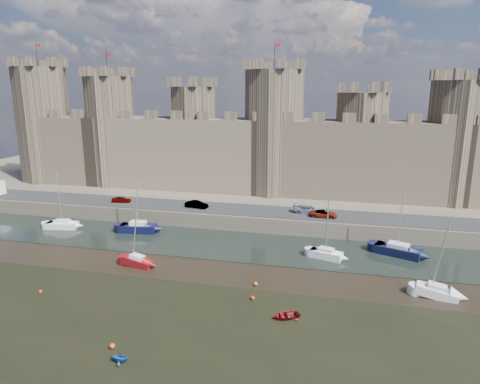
{
  "coord_description": "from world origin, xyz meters",
  "views": [
    {
      "loc": [
        14.78,
        -32.64,
        22.19
      ],
      "look_at": [
        1.72,
        22.0,
        8.55
      ],
      "focal_mm": 32.0,
      "sensor_mm": 36.0,
      "label": 1
    }
  ],
  "objects_px": {
    "sailboat_0": "(62,224)",
    "sailboat_1": "(138,227)",
    "car_3": "(324,214)",
    "sailboat_5": "(437,291)",
    "sailboat_4": "(137,261)",
    "sailboat_2": "(326,253)",
    "sailboat_3": "(398,250)",
    "car_2": "(308,209)",
    "car_0": "(121,200)",
    "car_1": "(197,205)",
    "dinghy_1": "(120,358)"
  },
  "relations": [
    {
      "from": "car_3",
      "to": "sailboat_4",
      "type": "bearing_deg",
      "value": 132.6
    },
    {
      "from": "car_3",
      "to": "sailboat_2",
      "type": "xyz_separation_m",
      "value": [
        0.88,
        -10.71,
        -2.32
      ]
    },
    {
      "from": "sailboat_4",
      "to": "car_2",
      "type": "bearing_deg",
      "value": 53.57
    },
    {
      "from": "sailboat_2",
      "to": "sailboat_4",
      "type": "height_order",
      "value": "sailboat_2"
    },
    {
      "from": "car_0",
      "to": "sailboat_0",
      "type": "distance_m",
      "value": 10.78
    },
    {
      "from": "car_1",
      "to": "car_2",
      "type": "relative_size",
      "value": 0.85
    },
    {
      "from": "sailboat_5",
      "to": "sailboat_0",
      "type": "bearing_deg",
      "value": 178.66
    },
    {
      "from": "sailboat_2",
      "to": "dinghy_1",
      "type": "distance_m",
      "value": 30.92
    },
    {
      "from": "car_3",
      "to": "sailboat_5",
      "type": "bearing_deg",
      "value": -142.44
    },
    {
      "from": "sailboat_4",
      "to": "sailboat_1",
      "type": "bearing_deg",
      "value": 123.52
    },
    {
      "from": "car_3",
      "to": "sailboat_5",
      "type": "relative_size",
      "value": 0.45
    },
    {
      "from": "sailboat_0",
      "to": "car_2",
      "type": "bearing_deg",
      "value": 4.29
    },
    {
      "from": "car_1",
      "to": "sailboat_4",
      "type": "distance_m",
      "value": 19.41
    },
    {
      "from": "car_3",
      "to": "sailboat_1",
      "type": "relative_size",
      "value": 0.37
    },
    {
      "from": "sailboat_2",
      "to": "car_1",
      "type": "bearing_deg",
      "value": 170.08
    },
    {
      "from": "sailboat_4",
      "to": "car_1",
      "type": "bearing_deg",
      "value": 93.41
    },
    {
      "from": "car_0",
      "to": "car_1",
      "type": "distance_m",
      "value": 14.11
    },
    {
      "from": "sailboat_4",
      "to": "dinghy_1",
      "type": "relative_size",
      "value": 5.76
    },
    {
      "from": "sailboat_1",
      "to": "sailboat_4",
      "type": "xyz_separation_m",
      "value": [
        5.85,
        -12.06,
        -0.16
      ]
    },
    {
      "from": "sailboat_4",
      "to": "sailboat_5",
      "type": "relative_size",
      "value": 0.99
    },
    {
      "from": "sailboat_4",
      "to": "dinghy_1",
      "type": "distance_m",
      "value": 20.13
    },
    {
      "from": "sailboat_0",
      "to": "sailboat_1",
      "type": "bearing_deg",
      "value": -4.71
    },
    {
      "from": "sailboat_3",
      "to": "dinghy_1",
      "type": "distance_m",
      "value": 39.22
    },
    {
      "from": "car_2",
      "to": "sailboat_4",
      "type": "relative_size",
      "value": 0.49
    },
    {
      "from": "car_2",
      "to": "sailboat_0",
      "type": "relative_size",
      "value": 0.5
    },
    {
      "from": "car_0",
      "to": "sailboat_3",
      "type": "height_order",
      "value": "sailboat_3"
    },
    {
      "from": "sailboat_3",
      "to": "car_2",
      "type": "bearing_deg",
      "value": 167.35
    },
    {
      "from": "sailboat_0",
      "to": "sailboat_4",
      "type": "distance_m",
      "value": 21.71
    },
    {
      "from": "car_1",
      "to": "car_3",
      "type": "distance_m",
      "value": 21.15
    },
    {
      "from": "car_3",
      "to": "sailboat_5",
      "type": "xyz_separation_m",
      "value": [
        13.1,
        -18.92,
        -2.39
      ]
    },
    {
      "from": "car_1",
      "to": "sailboat_4",
      "type": "bearing_deg",
      "value": -176.64
    },
    {
      "from": "car_3",
      "to": "sailboat_3",
      "type": "xyz_separation_m",
      "value": [
        10.36,
        -7.28,
        -2.27
      ]
    },
    {
      "from": "car_2",
      "to": "dinghy_1",
      "type": "height_order",
      "value": "car_2"
    },
    {
      "from": "car_2",
      "to": "sailboat_4",
      "type": "bearing_deg",
      "value": 134.71
    },
    {
      "from": "sailboat_2",
      "to": "sailboat_5",
      "type": "distance_m",
      "value": 14.72
    },
    {
      "from": "dinghy_1",
      "to": "car_0",
      "type": "bearing_deg",
      "value": 16.02
    },
    {
      "from": "sailboat_4",
      "to": "sailboat_5",
      "type": "xyz_separation_m",
      "value": [
        35.66,
        -0.17,
        -0.01
      ]
    },
    {
      "from": "sailboat_1",
      "to": "sailboat_4",
      "type": "relative_size",
      "value": 1.2
    },
    {
      "from": "sailboat_2",
      "to": "sailboat_4",
      "type": "relative_size",
      "value": 0.99
    },
    {
      "from": "car_3",
      "to": "sailboat_2",
      "type": "distance_m",
      "value": 10.99
    },
    {
      "from": "car_1",
      "to": "sailboat_2",
      "type": "distance_m",
      "value": 24.8
    },
    {
      "from": "car_0",
      "to": "sailboat_1",
      "type": "xyz_separation_m",
      "value": [
        6.84,
        -7.46,
        -2.21
      ]
    },
    {
      "from": "car_1",
      "to": "sailboat_5",
      "type": "bearing_deg",
      "value": -111.92
    },
    {
      "from": "car_3",
      "to": "dinghy_1",
      "type": "height_order",
      "value": "car_3"
    },
    {
      "from": "sailboat_3",
      "to": "sailboat_4",
      "type": "height_order",
      "value": "sailboat_3"
    },
    {
      "from": "sailboat_3",
      "to": "sailboat_5",
      "type": "distance_m",
      "value": 11.96
    },
    {
      "from": "car_1",
      "to": "dinghy_1",
      "type": "relative_size",
      "value": 2.42
    },
    {
      "from": "car_1",
      "to": "sailboat_5",
      "type": "xyz_separation_m",
      "value": [
        34.24,
        -19.37,
        -2.46
      ]
    },
    {
      "from": "sailboat_3",
      "to": "car_3",
      "type": "bearing_deg",
      "value": 167.21
    },
    {
      "from": "car_0",
      "to": "car_3",
      "type": "distance_m",
      "value": 35.26
    }
  ]
}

